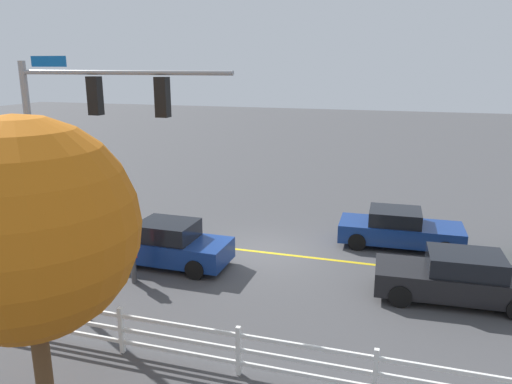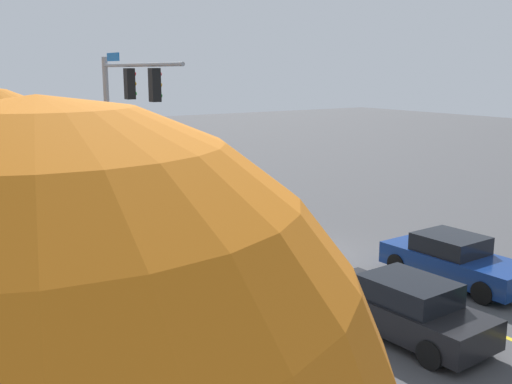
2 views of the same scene
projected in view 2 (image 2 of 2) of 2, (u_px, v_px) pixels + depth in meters
The scene contains 8 objects.
ground_plane at pixel (301, 254), 20.52m from camera, with size 120.00×120.00×0.00m, color #444447.
lane_center_stripe at pixel (387, 289), 17.26m from camera, with size 28.00×0.16×0.01m, color gold.
signal_assembly at pixel (125, 114), 20.11m from camera, with size 6.20×0.38×6.80m.
car_0 at pixel (454, 260), 17.72m from camera, with size 4.48×2.00×1.41m.
car_1 at pixel (402, 307), 14.13m from camera, with size 4.52×1.98×1.45m.
car_2 at pixel (209, 225), 21.65m from camera, with size 4.66×1.86×1.51m.
pedestrian at pixel (167, 223), 20.95m from camera, with size 0.44×0.48×1.69m.
white_rail_fence at pixel (143, 312), 14.09m from camera, with size 26.10×0.10×1.15m.
Camera 2 is at (-15.49, 12.23, 6.21)m, focal length 41.82 mm.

